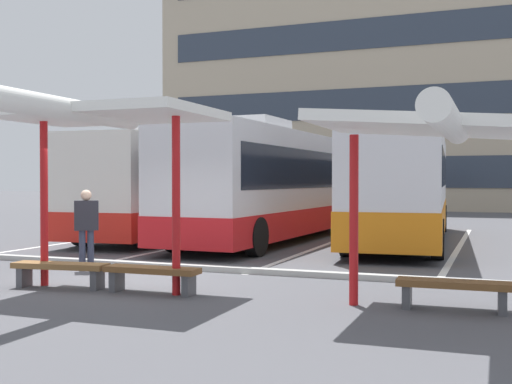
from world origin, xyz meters
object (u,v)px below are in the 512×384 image
coach_bus_0 (182,188)px  bench_1 (60,269)px  coach_bus_1 (273,186)px  coach_bus_2 (404,189)px  waiting_shelter_2 (453,130)px  waiting_shelter_1 (98,119)px  waiting_passenger_0 (86,223)px  bench_2 (152,274)px  bench_3 (454,288)px

coach_bus_0 → bench_1: size_ratio=6.96×
coach_bus_0 → coach_bus_1: 3.97m
coach_bus_2 → waiting_shelter_2: size_ratio=2.74×
waiting_shelter_1 → waiting_passenger_0: waiting_shelter_1 is taller
bench_1 → bench_2: 1.80m
bench_3 → waiting_shelter_1: bearing=-174.7°
coach_bus_0 → waiting_shelter_1: (4.13, -10.97, 1.32)m
bench_2 → waiting_shelter_2: bearing=-0.4°
bench_3 → waiting_shelter_2: bearing=-90.0°
coach_bus_2 → waiting_shelter_2: coach_bus_2 is taller
coach_bus_2 → bench_2: bearing=-104.2°
waiting_shelter_1 → waiting_passenger_0: bearing=130.1°
coach_bus_2 → waiting_shelter_1: size_ratio=2.95×
coach_bus_0 → bench_3: size_ratio=7.55×
waiting_shelter_2 → bench_2: bearing=179.6°
waiting_shelter_2 → waiting_passenger_0: bearing=165.4°
waiting_shelter_1 → coach_bus_2: bearing=71.7°
coach_bus_0 → coach_bus_2: (7.76, 0.04, -0.00)m
bench_2 → coach_bus_0: bearing=115.1°
waiting_shelter_1 → waiting_shelter_2: size_ratio=0.93×
coach_bus_0 → waiting_passenger_0: 9.09m
waiting_shelter_2 → waiting_shelter_1: bearing=-178.0°
coach_bus_2 → bench_3: coach_bus_2 is taller
bench_2 → waiting_passenger_0: (-2.76, 1.96, 0.67)m
bench_1 → coach_bus_1: bearing=86.5°
coach_bus_2 → waiting_passenger_0: bearing=-121.9°
bench_1 → waiting_shelter_2: size_ratio=0.40×
coach_bus_1 → waiting_shelter_2: coach_bus_1 is taller
waiting_shelter_2 → coach_bus_2: bearing=101.3°
waiting_shelter_1 → waiting_shelter_2: 5.81m
bench_2 → waiting_shelter_2: waiting_shelter_2 is taller
waiting_shelter_1 → bench_1: (-0.90, 0.11, -2.64)m
waiting_shelter_2 → bench_1: bearing=-179.2°
waiting_shelter_1 → bench_3: 6.39m
coach_bus_1 → bench_2: (1.21, -9.64, -1.41)m
coach_bus_0 → bench_2: size_ratio=7.37×
coach_bus_0 → coach_bus_1: coach_bus_1 is taller
coach_bus_1 → waiting_shelter_1: 9.96m
bench_1 → waiting_passenger_0: bearing=114.6°
coach_bus_2 → waiting_shelter_1: bearing=-108.3°
coach_bus_1 → waiting_passenger_0: size_ratio=6.73×
coach_bus_1 → bench_3: size_ratio=7.01×
coach_bus_1 → coach_bus_2: bearing=16.1°
coach_bus_2 → waiting_passenger_0: size_ratio=7.05×
coach_bus_1 → waiting_shelter_2: bearing=-57.7°
coach_bus_1 → bench_3: coach_bus_1 is taller
coach_bus_2 → waiting_shelter_2: 11.07m
coach_bus_0 → coach_bus_1: bearing=-16.0°
bench_3 → bench_2: bearing=-176.5°
coach_bus_2 → waiting_passenger_0: coach_bus_2 is taller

